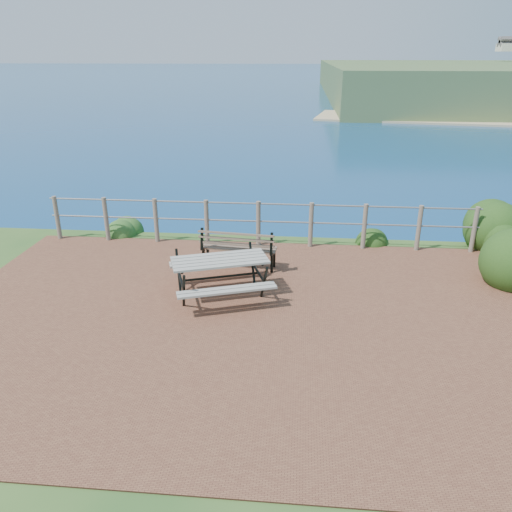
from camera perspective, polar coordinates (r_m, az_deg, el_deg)
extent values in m
cube|color=brown|center=(8.13, -1.79, -7.26)|extent=(10.00, 7.00, 0.12)
plane|color=#155C80|center=(207.06, 5.32, 21.05)|extent=(1200.00, 1200.00, 0.00)
cylinder|color=#6B5B4C|center=(12.24, -21.77, 4.10)|extent=(0.10, 0.10, 1.00)
cylinder|color=#6B5B4C|center=(11.77, -16.75, 4.07)|extent=(0.10, 0.10, 1.00)
cylinder|color=#6B5B4C|center=(11.39, -11.36, 4.01)|extent=(0.10, 0.10, 1.00)
cylinder|color=#6B5B4C|center=(11.13, -5.65, 3.90)|extent=(0.10, 0.10, 1.00)
cylinder|color=#6B5B4C|center=(10.97, 0.27, 3.75)|extent=(0.10, 0.10, 1.00)
cylinder|color=#6B5B4C|center=(10.94, 6.30, 3.55)|extent=(0.10, 0.10, 1.00)
cylinder|color=#6B5B4C|center=(11.03, 12.29, 3.32)|extent=(0.10, 0.10, 1.00)
cylinder|color=#6B5B4C|center=(11.23, 18.12, 3.05)|extent=(0.10, 0.10, 1.00)
cylinder|color=#6B5B4C|center=(11.55, 23.68, 2.77)|extent=(0.10, 0.10, 1.00)
cylinder|color=slate|center=(10.84, 0.28, 6.00)|extent=(9.40, 0.04, 0.04)
cylinder|color=slate|center=(10.96, 0.27, 4.00)|extent=(9.40, 0.04, 0.04)
cube|color=gray|center=(8.59, -4.17, -0.47)|extent=(1.76, 1.18, 0.04)
cube|color=gray|center=(8.70, -4.12, -2.12)|extent=(1.62, 0.77, 0.04)
cube|color=gray|center=(8.70, -4.12, -2.12)|extent=(1.62, 0.77, 0.04)
cylinder|color=black|center=(8.72, -4.11, -2.39)|extent=(1.34, 0.51, 0.04)
cube|color=brown|center=(9.85, -1.97, 0.96)|extent=(1.52, 0.54, 0.03)
cube|color=brown|center=(9.76, -1.99, 2.38)|extent=(1.49, 0.28, 0.34)
cube|color=black|center=(9.92, -1.96, -0.14)|extent=(0.05, 0.06, 0.41)
cube|color=black|center=(9.92, -1.96, -0.14)|extent=(0.05, 0.06, 0.41)
cube|color=black|center=(9.92, -1.96, -0.14)|extent=(0.05, 0.06, 0.41)
cube|color=black|center=(9.92, -1.96, -0.14)|extent=(0.05, 0.06, 0.41)
ellipsoid|color=#204214|center=(12.20, 25.53, 0.84)|extent=(1.19, 1.19, 1.70)
ellipsoid|color=#2A541F|center=(12.41, -13.94, 2.76)|extent=(0.80, 0.80, 0.56)
ellipsoid|color=#204214|center=(11.55, 12.51, 1.43)|extent=(0.73, 0.73, 0.46)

